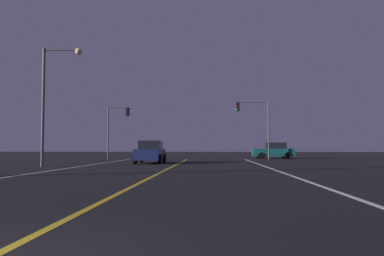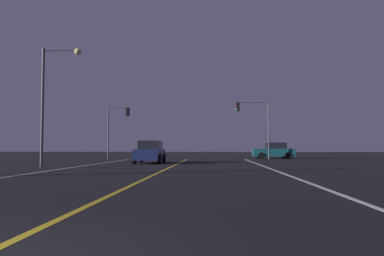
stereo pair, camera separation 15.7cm
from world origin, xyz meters
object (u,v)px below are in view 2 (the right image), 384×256
at_px(car_crossing_side, 274,151).
at_px(street_lamp_left_mid, 52,90).
at_px(car_oncoming, 150,152).
at_px(traffic_light_near_right, 253,117).
at_px(traffic_light_near_left, 118,121).

xyz_separation_m(car_crossing_side, street_lamp_left_mid, (-16.39, -17.77, 3.95)).
xyz_separation_m(car_oncoming, traffic_light_near_right, (8.86, 10.18, 3.49)).
height_order(car_oncoming, traffic_light_near_left, traffic_light_near_left).
distance_m(car_crossing_side, traffic_light_near_left, 16.56).
height_order(car_oncoming, traffic_light_near_right, traffic_light_near_right).
distance_m(traffic_light_near_left, street_lamp_left_mid, 15.92).
relative_size(car_crossing_side, traffic_light_near_right, 0.74).
xyz_separation_m(traffic_light_near_right, street_lamp_left_mid, (-14.07, -15.90, 0.46)).
height_order(car_crossing_side, traffic_light_near_right, traffic_light_near_right).
distance_m(car_crossing_side, traffic_light_near_right, 4.60).
height_order(car_crossing_side, street_lamp_left_mid, street_lamp_left_mid).
height_order(car_crossing_side, traffic_light_near_left, traffic_light_near_left).
relative_size(car_oncoming, traffic_light_near_left, 0.80).
relative_size(car_crossing_side, traffic_light_near_left, 0.80).
distance_m(traffic_light_near_right, street_lamp_left_mid, 21.24).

